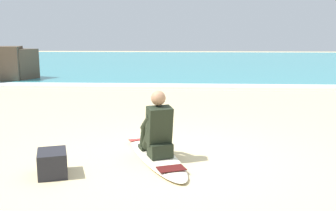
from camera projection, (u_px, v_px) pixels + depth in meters
ground_plane at (172, 157)px, 5.60m from camera, size 80.00×80.00×0.00m
sea at (187, 61)px, 26.48m from camera, size 80.00×28.00×0.10m
breaking_foam at (183, 87)px, 13.03m from camera, size 80.00×0.90×0.11m
surfboard_main at (154, 153)px, 5.68m from camera, size 1.40×2.52×0.08m
surfer_seated at (157, 130)px, 5.44m from camera, size 0.58×0.77×0.95m
beach_bag at (52, 163)px, 4.87m from camera, size 0.50×0.58×0.32m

